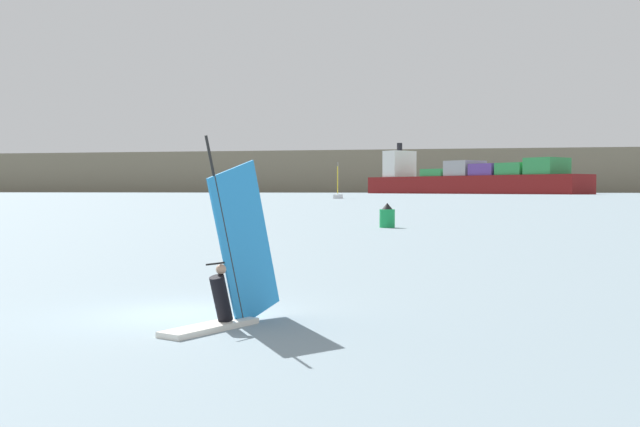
{
  "coord_description": "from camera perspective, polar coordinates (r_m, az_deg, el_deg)",
  "views": [
    {
      "loc": [
        10.18,
        -15.22,
        2.94
      ],
      "look_at": [
        -1.14,
        10.61,
        2.05
      ],
      "focal_mm": 43.26,
      "sensor_mm": 36.0,
      "label": 1
    }
  ],
  "objects": [
    {
      "name": "channel_buoy",
      "position": [
        59.37,
        4.99,
        -0.23
      ],
      "size": [
        1.18,
        1.18,
        1.91
      ],
      "color": "#19994C",
      "rests_on": "ground_plane"
    },
    {
      "name": "distant_headland",
      "position": [
        926.01,
        14.37,
        2.8
      ],
      "size": [
        1323.18,
        667.24,
        40.44
      ],
      "primitive_type": "cube",
      "rotation": [
        0.0,
        0.0,
        0.21
      ],
      "color": "#756B56",
      "rests_on": "ground_plane"
    },
    {
      "name": "small_sailboat",
      "position": [
        247.22,
        1.33,
        1.38
      ],
      "size": [
        4.02,
        6.48,
        11.69
      ],
      "rotation": [
        0.0,
        0.0,
        1.84
      ],
      "color": "white",
      "rests_on": "ground_plane"
    },
    {
      "name": "ground_plane",
      "position": [
        18.54,
        -10.08,
        -7.35
      ],
      "size": [
        4000.0,
        4000.0,
        0.0
      ],
      "primitive_type": "plane",
      "color": "gray"
    },
    {
      "name": "windsurfer",
      "position": [
        16.68,
        -6.76,
        -4.88
      ],
      "size": [
        1.08,
        3.59,
        4.15
      ],
      "rotation": [
        0.0,
        0.0,
        4.52
      ],
      "color": "white",
      "rests_on": "ground_plane"
    },
    {
      "name": "cargo_ship",
      "position": [
        532.59,
        10.98,
        2.49
      ],
      "size": [
        167.38,
        103.42,
        37.57
      ],
      "rotation": [
        0.0,
        0.0,
        5.8
      ],
      "color": "maroon",
      "rests_on": "ground_plane"
    }
  ]
}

